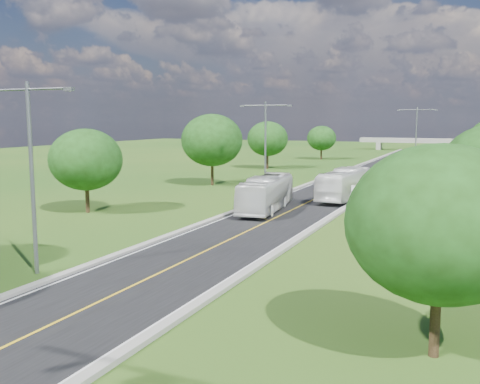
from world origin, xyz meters
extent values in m
plane|color=#1D4C15|center=(0.00, 60.00, 0.00)|extent=(260.00, 260.00, 0.00)
cube|color=black|center=(0.00, 66.00, 0.03)|extent=(8.00, 150.00, 0.06)
cube|color=gray|center=(-4.25, 66.00, 0.11)|extent=(0.50, 150.00, 0.22)
cube|color=gray|center=(4.25, 66.00, 0.11)|extent=(0.50, 150.00, 0.22)
cylinder|color=slate|center=(5.20, 38.00, 1.20)|extent=(0.08, 0.08, 2.40)
cube|color=white|center=(5.20, 37.97, 2.00)|extent=(0.55, 0.04, 0.70)
cube|color=gray|center=(-10.00, 140.00, 1.00)|extent=(1.20, 3.00, 2.00)
cube|color=gray|center=(10.00, 140.00, 1.00)|extent=(1.20, 3.00, 2.00)
cube|color=gray|center=(0.00, 140.00, 2.60)|extent=(30.00, 3.00, 1.20)
cylinder|color=slate|center=(-6.00, 12.00, 5.00)|extent=(0.22, 0.22, 10.00)
cylinder|color=slate|center=(-7.40, 12.00, 9.60)|extent=(2.80, 0.12, 0.12)
cylinder|color=slate|center=(-4.60, 12.00, 9.60)|extent=(2.80, 0.12, 0.12)
cube|color=slate|center=(-3.30, 12.00, 9.55)|extent=(0.50, 0.25, 0.18)
cylinder|color=slate|center=(-6.00, 45.00, 5.00)|extent=(0.22, 0.22, 10.00)
cylinder|color=slate|center=(-7.40, 45.00, 9.60)|extent=(2.80, 0.12, 0.12)
cylinder|color=slate|center=(-4.60, 45.00, 9.60)|extent=(2.80, 0.12, 0.12)
cube|color=slate|center=(-8.70, 45.00, 9.55)|extent=(0.50, 0.25, 0.18)
cube|color=slate|center=(-3.30, 45.00, 9.55)|extent=(0.50, 0.25, 0.18)
cylinder|color=slate|center=(6.00, 78.00, 5.00)|extent=(0.22, 0.22, 10.00)
cylinder|color=slate|center=(4.60, 78.00, 9.60)|extent=(2.80, 0.12, 0.12)
cylinder|color=slate|center=(7.40, 78.00, 9.60)|extent=(2.80, 0.12, 0.12)
cube|color=slate|center=(3.30, 78.00, 9.55)|extent=(0.50, 0.25, 0.18)
cube|color=slate|center=(8.70, 78.00, 9.55)|extent=(0.50, 0.25, 0.18)
cylinder|color=black|center=(-16.00, 28.00, 1.35)|extent=(0.36, 0.36, 2.70)
ellipsoid|color=#1A3C10|center=(-16.00, 28.00, 4.65)|extent=(6.30, 6.30, 5.36)
cylinder|color=black|center=(-15.00, 50.00, 1.62)|extent=(0.36, 0.36, 3.24)
ellipsoid|color=#1A3C10|center=(-15.00, 50.00, 5.58)|extent=(7.56, 7.56, 6.43)
cylinder|color=black|center=(-17.00, 74.00, 1.44)|extent=(0.36, 0.36, 2.88)
ellipsoid|color=#1A3C10|center=(-17.00, 74.00, 4.96)|extent=(6.72, 6.72, 5.71)
cylinder|color=black|center=(-14.50, 98.00, 1.26)|extent=(0.36, 0.36, 2.52)
ellipsoid|color=#1A3C10|center=(-14.50, 98.00, 4.34)|extent=(5.88, 5.88, 5.00)
cylinder|color=black|center=(14.00, 10.00, 1.35)|extent=(0.36, 0.36, 2.70)
ellipsoid|color=#1A3C10|center=(14.00, 10.00, 4.65)|extent=(6.30, 6.30, 5.36)
cylinder|color=black|center=(15.00, 52.00, 1.26)|extent=(0.36, 0.36, 2.52)
ellipsoid|color=#1A3C10|center=(15.00, 52.00, 4.34)|extent=(5.88, 5.88, 5.00)
cylinder|color=black|center=(14.50, 100.00, 1.17)|extent=(0.36, 0.36, 2.34)
ellipsoid|color=#1A3C10|center=(14.50, 100.00, 4.03)|extent=(5.46, 5.46, 4.64)
imported|color=white|center=(2.83, 44.58, 1.61)|extent=(3.32, 11.29, 3.10)
imported|color=silver|center=(-2.01, 35.12, 1.60)|extent=(3.94, 11.27, 3.07)
camera|label=1|loc=(15.06, -8.66, 8.08)|focal=40.00mm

